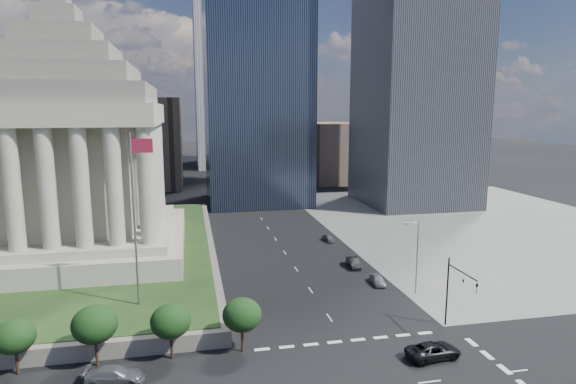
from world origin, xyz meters
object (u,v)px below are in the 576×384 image
object	(u,v)px
parked_sedan_far	(329,238)
street_lamp_north	(416,253)
parked_sedan_mid	(353,263)
traffic_signal_ne	(456,287)
war_memorial	(66,129)
pickup_truck	(433,351)
flagpole	(135,210)
parked_sedan_near	(378,280)
suv_grey	(115,375)

from	to	relation	value
parked_sedan_far	street_lamp_north	bearing A→B (deg)	-89.62
street_lamp_north	parked_sedan_mid	distance (m)	13.81
traffic_signal_ne	parked_sedan_far	size ratio (longest dim) A/B	2.23
war_memorial	pickup_truck	distance (m)	60.59
flagpole	war_memorial	bearing A→B (deg)	116.89
war_memorial	flagpole	xyz separation A→B (m)	(12.17, -24.00, -8.29)
parked_sedan_near	parked_sedan_mid	distance (m)	7.88
traffic_signal_ne	suv_grey	xyz separation A→B (m)	(-35.41, -3.15, -4.49)
traffic_signal_ne	parked_sedan_mid	bearing A→B (deg)	98.49
suv_grey	parked_sedan_near	distance (m)	37.75
war_memorial	pickup_truck	xyz separation A→B (m)	(41.41, -39.13, -20.63)
war_memorial	pickup_truck	bearing A→B (deg)	-43.38
traffic_signal_ne	parked_sedan_far	xyz separation A→B (m)	(-3.01, 38.75, -4.64)
flagpole	parked_sedan_mid	xyz separation A→B (m)	(30.83, 13.15, -12.39)
war_memorial	flagpole	world-z (taller)	war_memorial
flagpole	suv_grey	bearing A→B (deg)	-94.61
parked_sedan_mid	flagpole	bearing A→B (deg)	-151.34
war_memorial	traffic_signal_ne	size ratio (longest dim) A/B	4.88
war_memorial	parked_sedan_mid	size ratio (longest dim) A/B	8.84
parked_sedan_mid	pickup_truck	bearing A→B (deg)	-87.67
street_lamp_north	parked_sedan_mid	size ratio (longest dim) A/B	2.27
suv_grey	parked_sedan_far	distance (m)	52.97
flagpole	pickup_truck	size ratio (longest dim) A/B	3.59
traffic_signal_ne	street_lamp_north	xyz separation A→B (m)	(0.83, 11.30, 0.41)
war_memorial	parked_sedan_mid	xyz separation A→B (m)	(43.00, -10.85, -20.67)
war_memorial	parked_sedan_near	world-z (taller)	war_memorial
suv_grey	parked_sedan_mid	world-z (taller)	suv_grey
parked_sedan_near	parked_sedan_far	world-z (taller)	parked_sedan_near
pickup_truck	street_lamp_north	bearing A→B (deg)	-26.27
suv_grey	parked_sedan_near	xyz separation A→B (m)	(32.75, 18.77, -0.08)
pickup_truck	parked_sedan_near	size ratio (longest dim) A/B	1.40
parked_sedan_far	parked_sedan_mid	bearing A→B (deg)	-99.42
war_memorial	street_lamp_north	distance (m)	54.92
parked_sedan_mid	parked_sedan_far	world-z (taller)	parked_sedan_mid
war_memorial	flagpole	size ratio (longest dim) A/B	1.95
traffic_signal_ne	parked_sedan_near	size ratio (longest dim) A/B	2.00
pickup_truck	parked_sedan_near	world-z (taller)	pickup_truck
flagpole	suv_grey	world-z (taller)	flagpole
parked_sedan_near	parked_sedan_mid	xyz separation A→B (m)	(-0.84, 7.84, 0.05)
parked_sedan_mid	parked_sedan_far	distance (m)	15.30
suv_grey	parked_sedan_mid	bearing A→B (deg)	-42.58
suv_grey	parked_sedan_far	bearing A→B (deg)	-30.12
flagpole	parked_sedan_mid	size ratio (longest dim) A/B	4.53
street_lamp_north	pickup_truck	size ratio (longest dim) A/B	1.79
war_memorial	parked_sedan_near	xyz separation A→B (m)	(43.84, -18.68, -20.72)
flagpole	pickup_truck	distance (m)	35.16
war_memorial	traffic_signal_ne	bearing A→B (deg)	-36.42
street_lamp_north	pickup_truck	distance (m)	17.87
traffic_signal_ne	parked_sedan_near	distance (m)	16.49
street_lamp_north	suv_grey	distance (m)	39.32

